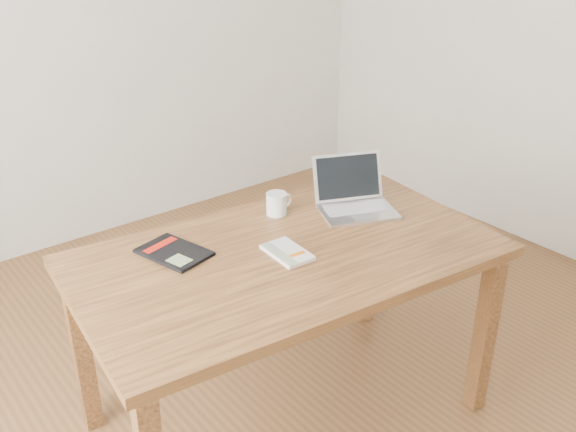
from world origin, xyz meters
TOP-DOWN VIEW (x-y plane):
  - room at (-0.07, 0.00)m, footprint 4.04×4.04m
  - desk at (-0.08, 0.01)m, footprint 1.57×1.00m
  - white_guidebook at (-0.09, -0.00)m, footprint 0.12×0.19m
  - black_guidebook at (-0.40, 0.25)m, footprint 0.22×0.28m
  - laptop at (0.35, 0.13)m, footprint 0.37×0.36m
  - coffee_mug at (0.08, 0.28)m, footprint 0.12×0.08m

SIDE VIEW (x-z plane):
  - desk at x=-0.08m, z-range 0.29..1.04m
  - black_guidebook at x=-0.40m, z-range 0.75..0.76m
  - white_guidebook at x=-0.09m, z-range 0.75..0.77m
  - laptop at x=0.35m, z-range 0.69..0.89m
  - coffee_mug at x=0.08m, z-range 0.75..0.84m
  - room at x=-0.07m, z-range 0.01..2.71m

